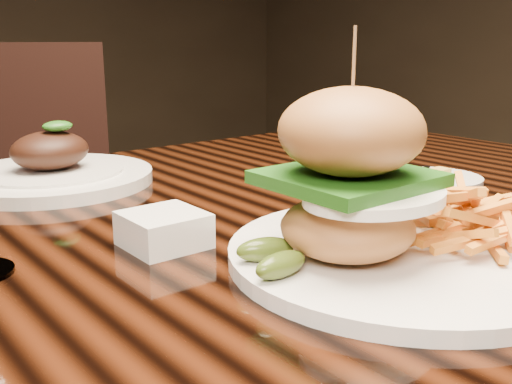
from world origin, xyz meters
TOP-DOWN VIEW (x-y plane):
  - dining_table at (0.00, 0.00)m, footprint 1.60×0.90m
  - burger_plate at (0.08, -0.25)m, footprint 0.34×0.34m
  - side_saucer at (0.40, -0.08)m, footprint 0.13×0.13m
  - ramekin at (-0.07, -0.07)m, footprint 0.09×0.09m
  - far_dish at (-0.06, 0.28)m, footprint 0.30×0.30m
  - chair_far at (0.06, 0.88)m, footprint 0.61×0.61m

SIDE VIEW (x-z plane):
  - chair_far at x=0.06m, z-range 0.06..1.01m
  - dining_table at x=0.00m, z-range 0.30..1.05m
  - side_saucer at x=0.40m, z-range 0.75..0.77m
  - ramekin at x=-0.07m, z-range 0.75..0.79m
  - far_dish at x=-0.06m, z-range 0.72..0.82m
  - burger_plate at x=0.08m, z-range 0.69..0.92m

